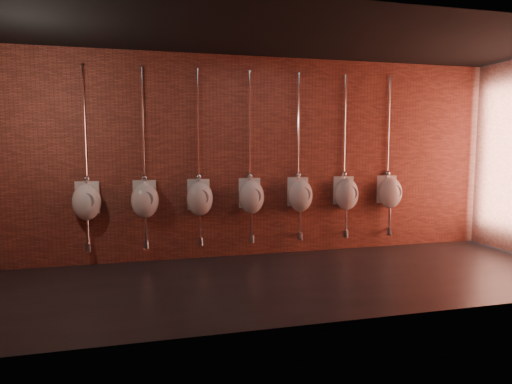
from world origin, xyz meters
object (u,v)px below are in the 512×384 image
(urinal_3, at_px, (251,196))
(urinal_6, at_px, (390,192))
(urinal_4, at_px, (300,195))
(urinal_0, at_px, (87,201))
(urinal_5, at_px, (346,193))
(urinal_2, at_px, (200,198))
(urinal_1, at_px, (145,199))

(urinal_3, height_order, urinal_6, same)
(urinal_4, bearing_deg, urinal_6, 0.00)
(urinal_0, distance_m, urinal_3, 2.48)
(urinal_5, distance_m, urinal_6, 0.83)
(urinal_0, bearing_deg, urinal_4, 0.00)
(urinal_2, height_order, urinal_6, same)
(urinal_5, bearing_deg, urinal_1, 180.00)
(urinal_3, bearing_deg, urinal_4, 0.00)
(urinal_0, relative_size, urinal_5, 1.00)
(urinal_6, bearing_deg, urinal_1, 180.00)
(urinal_5, height_order, urinal_6, same)
(urinal_0, xyz_separation_m, urinal_6, (4.96, 0.00, 0.00))
(urinal_4, bearing_deg, urinal_0, 180.00)
(urinal_0, distance_m, urinal_5, 4.13)
(urinal_2, relative_size, urinal_4, 1.00)
(urinal_1, height_order, urinal_3, same)
(urinal_0, relative_size, urinal_1, 1.00)
(urinal_2, height_order, urinal_5, same)
(urinal_1, bearing_deg, urinal_4, 0.00)
(urinal_4, height_order, urinal_6, same)
(urinal_4, xyz_separation_m, urinal_6, (1.65, 0.00, 0.00))
(urinal_1, height_order, urinal_4, same)
(urinal_0, height_order, urinal_4, same)
(urinal_5, bearing_deg, urinal_2, 180.00)
(urinal_0, relative_size, urinal_3, 1.00)
(urinal_3, bearing_deg, urinal_2, 180.00)
(urinal_4, bearing_deg, urinal_3, 180.00)
(urinal_1, relative_size, urinal_3, 1.00)
(urinal_1, height_order, urinal_2, same)
(urinal_3, relative_size, urinal_5, 1.00)
(urinal_2, bearing_deg, urinal_0, 180.00)
(urinal_0, distance_m, urinal_2, 1.65)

